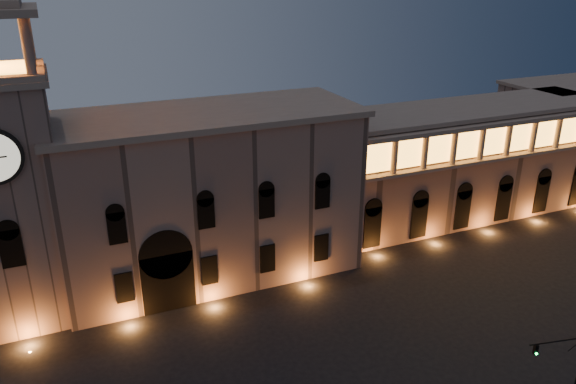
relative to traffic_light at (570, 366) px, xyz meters
name	(u,v)px	position (x,y,z in m)	size (l,w,h in m)	color
government_building	(209,195)	(-18.66, 29.95, 5.29)	(30.80, 12.80, 17.60)	#8A695A
clock_tower	(5,191)	(-37.09, 28.99, 9.02)	(9.80, 9.80, 32.40)	#8A695A
colonnade_wing	(461,161)	(15.41, 31.94, 3.85)	(40.60, 11.50, 14.50)	#856455
secondary_building	(570,130)	(41.41, 38.01, 3.52)	(20.00, 12.00, 14.00)	#856455
traffic_light	(570,366)	(0.00, 0.00, 0.00)	(4.76, 1.19, 6.63)	black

